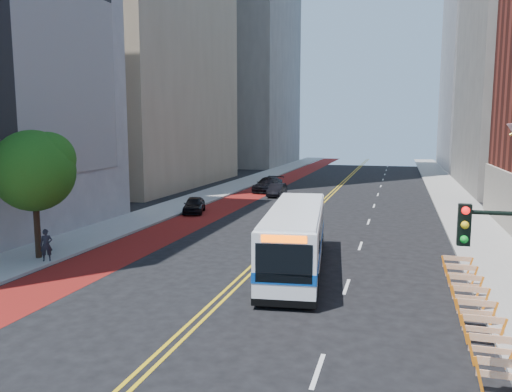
{
  "coord_description": "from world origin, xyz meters",
  "views": [
    {
      "loc": [
        6.83,
        -15.49,
        6.92
      ],
      "look_at": [
        0.07,
        8.0,
        3.6
      ],
      "focal_mm": 35.0,
      "sensor_mm": 36.0,
      "label": 1
    }
  ],
  "objects_px": {
    "street_tree": "(35,168)",
    "pedestrian": "(46,245)",
    "car_c": "(268,185)",
    "car_a": "(194,205)",
    "transit_bus": "(296,237)",
    "car_b": "(277,190)"
  },
  "relations": [
    {
      "from": "street_tree",
      "to": "pedestrian",
      "type": "xyz_separation_m",
      "value": [
        0.8,
        -0.47,
        -3.94
      ]
    },
    {
      "from": "car_c",
      "to": "pedestrian",
      "type": "xyz_separation_m",
      "value": [
        -3.5,
        -31.62,
        0.19
      ]
    },
    {
      "from": "car_a",
      "to": "pedestrian",
      "type": "height_order",
      "value": "pedestrian"
    },
    {
      "from": "transit_bus",
      "to": "car_a",
      "type": "relative_size",
      "value": 2.97
    },
    {
      "from": "car_b",
      "to": "car_c",
      "type": "distance_m",
      "value": 3.82
    },
    {
      "from": "car_a",
      "to": "pedestrian",
      "type": "relative_size",
      "value": 2.37
    },
    {
      "from": "transit_bus",
      "to": "car_b",
      "type": "bearing_deg",
      "value": 98.51
    },
    {
      "from": "street_tree",
      "to": "car_c",
      "type": "relative_size",
      "value": 1.25
    },
    {
      "from": "car_c",
      "to": "pedestrian",
      "type": "distance_m",
      "value": 31.82
    },
    {
      "from": "street_tree",
      "to": "car_c",
      "type": "xyz_separation_m",
      "value": [
        4.3,
        31.15,
        -4.13
      ]
    },
    {
      "from": "car_c",
      "to": "pedestrian",
      "type": "relative_size",
      "value": 3.26
    },
    {
      "from": "car_a",
      "to": "pedestrian",
      "type": "xyz_separation_m",
      "value": [
        -1.14,
        -16.55,
        0.31
      ]
    },
    {
      "from": "transit_bus",
      "to": "car_b",
      "type": "relative_size",
      "value": 2.91
    },
    {
      "from": "street_tree",
      "to": "transit_bus",
      "type": "xyz_separation_m",
      "value": [
        13.34,
        1.95,
        -3.28
      ]
    },
    {
      "from": "street_tree",
      "to": "car_a",
      "type": "relative_size",
      "value": 1.72
    },
    {
      "from": "transit_bus",
      "to": "pedestrian",
      "type": "distance_m",
      "value": 12.78
    },
    {
      "from": "car_b",
      "to": "street_tree",
      "type": "bearing_deg",
      "value": -103.67
    },
    {
      "from": "car_a",
      "to": "car_c",
      "type": "height_order",
      "value": "car_c"
    },
    {
      "from": "car_a",
      "to": "car_c",
      "type": "relative_size",
      "value": 0.73
    },
    {
      "from": "car_b",
      "to": "car_c",
      "type": "xyz_separation_m",
      "value": [
        -1.82,
        3.35,
        0.12
      ]
    },
    {
      "from": "car_b",
      "to": "pedestrian",
      "type": "height_order",
      "value": "pedestrian"
    },
    {
      "from": "transit_bus",
      "to": "car_c",
      "type": "distance_m",
      "value": 30.58
    }
  ]
}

